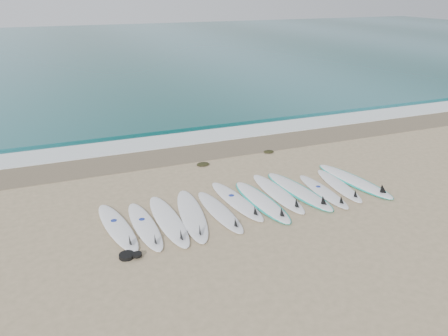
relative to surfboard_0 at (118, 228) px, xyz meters
name	(u,v)px	position (x,y,z in m)	size (l,w,h in m)	color
ground	(248,203)	(3.34, 0.10, -0.06)	(120.00, 120.00, 0.00)	tan
ocean	(97,49)	(3.34, 32.60, -0.04)	(120.00, 55.00, 0.03)	#18575B
wet_sand_band	(198,152)	(3.34, 4.20, -0.05)	(120.00, 1.80, 0.01)	brown
foam_band	(186,139)	(3.34, 5.60, -0.04)	(120.00, 1.40, 0.04)	silver
wave_crest	(174,127)	(3.34, 7.10, -0.01)	(120.00, 1.00, 0.10)	#18575B
surfboard_0	(118,228)	(0.00, 0.00, 0.00)	(0.89, 2.57, 0.32)	white
surfboard_1	(145,226)	(0.60, -0.17, 0.00)	(0.63, 2.47, 0.31)	white
surfboard_2	(169,221)	(1.17, -0.14, 0.00)	(0.64, 2.72, 0.35)	white
surfboard_3	(192,215)	(1.76, -0.09, 0.01)	(0.93, 2.82, 0.35)	white
surfboard_4	(220,212)	(2.46, -0.17, 0.00)	(0.67, 2.45, 0.31)	silver
surfboard_5	(237,201)	(3.07, 0.20, 0.00)	(0.81, 2.59, 0.33)	white
surfboard_6	(262,202)	(3.67, -0.04, -0.01)	(0.80, 2.67, 0.34)	white
surfboard_7	(279,193)	(4.28, 0.21, 0.00)	(0.60, 2.65, 0.34)	white
surfboard_8	(299,191)	(4.88, 0.15, 0.00)	(0.99, 2.82, 0.35)	white
surfboard_9	(324,192)	(5.48, -0.13, -0.01)	(0.50, 2.30, 0.29)	silver
surfboard_10	(340,186)	(6.10, 0.03, 0.00)	(0.70, 2.34, 0.29)	white
surfboard_11	(355,181)	(6.70, 0.14, 0.00)	(1.07, 2.86, 0.35)	white
seaweed_near	(203,164)	(3.10, 2.99, -0.02)	(0.41, 0.32, 0.08)	black
seaweed_far	(269,152)	(5.53, 3.24, -0.02)	(0.36, 0.28, 0.07)	black
leash_coil	(129,255)	(0.03, -1.21, -0.01)	(0.46, 0.36, 0.11)	black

